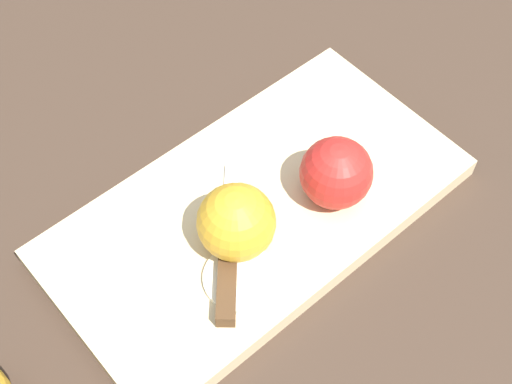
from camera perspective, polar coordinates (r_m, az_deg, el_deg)
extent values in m
plane|color=#38281E|center=(0.69, 0.00, -1.99)|extent=(4.00, 4.00, 0.00)
cube|color=#D1B789|center=(0.68, 0.00, -1.48)|extent=(0.43, 0.28, 0.02)
sphere|color=red|center=(0.66, 6.44, 1.53)|extent=(0.07, 0.07, 0.07)
cylinder|color=#EFE5C6|center=(0.66, 6.12, 1.89)|extent=(0.06, 0.02, 0.06)
sphere|color=gold|center=(0.62, -1.59, -2.44)|extent=(0.07, 0.07, 0.07)
cylinder|color=#EFE5C6|center=(0.62, -1.99, -2.09)|extent=(0.07, 0.01, 0.07)
cube|color=silver|center=(0.67, -2.07, -1.51)|extent=(0.09, 0.07, 0.00)
cube|color=#472D19|center=(0.62, -2.35, -7.73)|extent=(0.06, 0.05, 0.02)
cylinder|color=#EFE5C6|center=(0.63, -1.26, -6.87)|extent=(0.07, 0.07, 0.01)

